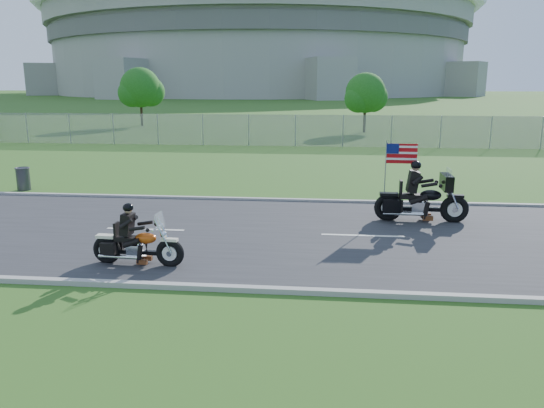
# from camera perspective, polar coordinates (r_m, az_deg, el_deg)

# --- Properties ---
(ground) EXTENTS (420.00, 420.00, 0.00)m
(ground) POSITION_cam_1_polar(r_m,az_deg,el_deg) (14.70, -6.05, -3.10)
(ground) COLOR #2C5A1C
(ground) RESTS_ON ground
(road) EXTENTS (120.00, 8.00, 0.04)m
(road) POSITION_cam_1_polar(r_m,az_deg,el_deg) (14.69, -6.06, -3.02)
(road) COLOR #28282B
(road) RESTS_ON ground
(curb_north) EXTENTS (120.00, 0.18, 0.12)m
(curb_north) POSITION_cam_1_polar(r_m,az_deg,el_deg) (18.54, -3.51, 0.52)
(curb_north) COLOR #9E9B93
(curb_north) RESTS_ON ground
(curb_south) EXTENTS (120.00, 0.18, 0.12)m
(curb_south) POSITION_cam_1_polar(r_m,az_deg,el_deg) (10.97, -10.43, -8.71)
(curb_south) COLOR #9E9B93
(curb_south) RESTS_ON ground
(fence) EXTENTS (60.00, 0.03, 2.00)m
(fence) POSITION_cam_1_polar(r_m,az_deg,el_deg) (34.87, -7.45, 7.93)
(fence) COLOR gray
(fence) RESTS_ON ground
(stadium) EXTENTS (140.40, 140.40, 29.20)m
(stadium) POSITION_cam_1_polar(r_m,az_deg,el_deg) (185.59, -1.31, 16.67)
(stadium) COLOR #A3A099
(stadium) RESTS_ON ground
(tree_fence_near) EXTENTS (3.52, 3.28, 4.75)m
(tree_fence_near) POSITION_cam_1_polar(r_m,az_deg,el_deg) (43.96, 10.07, 11.47)
(tree_fence_near) COLOR #382316
(tree_fence_near) RESTS_ON ground
(tree_fence_mid) EXTENTS (3.96, 3.69, 5.30)m
(tree_fence_mid) POSITION_cam_1_polar(r_m,az_deg,el_deg) (50.76, -13.92, 11.86)
(tree_fence_mid) COLOR #382316
(tree_fence_mid) RESTS_ON ground
(motorcycle_lead) EXTENTS (2.16, 0.58, 1.45)m
(motorcycle_lead) POSITION_cam_1_polar(r_m,az_deg,el_deg) (12.33, -14.38, -4.39)
(motorcycle_lead) COLOR black
(motorcycle_lead) RESTS_ON ground
(motorcycle_follow) EXTENTS (2.74, 0.90, 2.29)m
(motorcycle_follow) POSITION_cam_1_polar(r_m,az_deg,el_deg) (16.16, 15.75, 0.26)
(motorcycle_follow) COLOR black
(motorcycle_follow) RESTS_ON ground
(trash_can) EXTENTS (0.53, 0.53, 0.85)m
(trash_can) POSITION_cam_1_polar(r_m,az_deg,el_deg) (22.35, -25.19, 2.43)
(trash_can) COLOR #39393E
(trash_can) RESTS_ON ground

